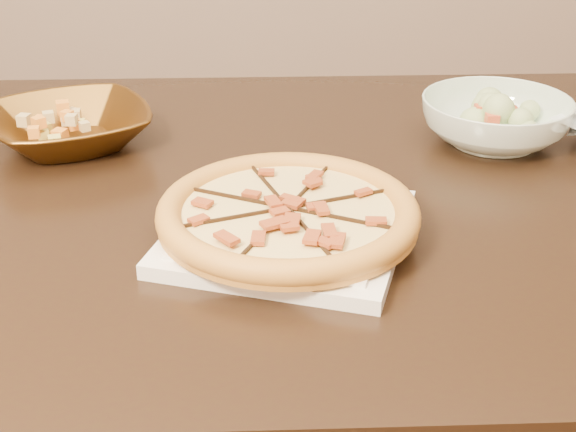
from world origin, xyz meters
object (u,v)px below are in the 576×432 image
Objects in this scene: dining_table at (233,246)px; pizza at (288,213)px; salad_bowl at (495,121)px; bronze_bowl at (70,128)px; plate at (288,231)px.

pizza is at bearing -63.60° from dining_table.
pizza is 0.43m from salad_bowl.
pizza is at bearing -137.12° from salad_bowl.
dining_table is 4.88× the size of pizza.
pizza is 0.43m from bronze_bowl.
plate is at bearing -42.81° from bronze_bowl.
plate is 0.43m from salad_bowl.
plate is at bearing -137.11° from salad_bowl.
salad_bowl is at bearing 42.88° from pizza.
bronze_bowl reaches higher than pizza.
dining_table is at bearing 116.40° from pizza.
dining_table is at bearing -159.83° from salad_bowl.
plate is 1.48× the size of salad_bowl.
plate reaches higher than dining_table.
salad_bowl is at bearing -0.09° from bronze_bowl.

